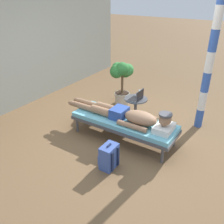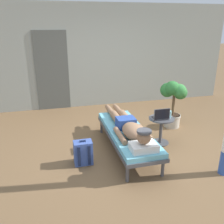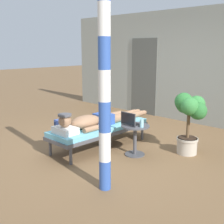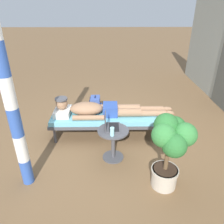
{
  "view_description": "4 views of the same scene",
  "coord_description": "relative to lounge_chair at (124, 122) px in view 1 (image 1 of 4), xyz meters",
  "views": [
    {
      "loc": [
        -3.52,
        -2.05,
        2.55
      ],
      "look_at": [
        -0.11,
        0.15,
        0.45
      ],
      "focal_mm": 38.75,
      "sensor_mm": 36.0,
      "label": 1
    },
    {
      "loc": [
        -1.45,
        -3.97,
        2.22
      ],
      "look_at": [
        -0.38,
        0.13,
        0.68
      ],
      "focal_mm": 39.62,
      "sensor_mm": 36.0,
      "label": 2
    },
    {
      "loc": [
        3.54,
        -3.61,
        1.79
      ],
      "look_at": [
        0.07,
        -0.07,
        0.68
      ],
      "focal_mm": 46.31,
      "sensor_mm": 36.0,
      "label": 3
    },
    {
      "loc": [
        3.35,
        -0.08,
        2.26
      ],
      "look_at": [
        -0.09,
        -0.02,
        0.5
      ],
      "focal_mm": 34.57,
      "sensor_mm": 36.0,
      "label": 4
    }
  ],
  "objects": [
    {
      "name": "potted_plant",
      "position": [
        1.32,
        0.84,
        0.35
      ],
      "size": [
        0.59,
        0.55,
        1.06
      ],
      "color": "#BFB29E",
      "rests_on": "ground"
    },
    {
      "name": "drink_glass",
      "position": [
        0.87,
        0.12,
        0.24
      ],
      "size": [
        0.06,
        0.06,
        0.13
      ],
      "primitive_type": "cylinder",
      "color": "#99D8E5",
      "rests_on": "side_table"
    },
    {
      "name": "backpack",
      "position": [
        -0.83,
        -0.22,
        -0.15
      ],
      "size": [
        0.3,
        0.26,
        0.42
      ],
      "color": "#3F59A5",
      "rests_on": "ground"
    },
    {
      "name": "laptop",
      "position": [
        0.66,
        0.09,
        0.24
      ],
      "size": [
        0.31,
        0.24,
        0.23
      ],
      "color": "#4C4C51",
      "rests_on": "side_table"
    },
    {
      "name": "house_wall_back",
      "position": [
        -0.0,
        2.86,
        1.0
      ],
      "size": [
        7.6,
        0.2,
        2.7
      ],
      "primitive_type": "cube",
      "color": "#999E93",
      "rests_on": "ground"
    },
    {
      "name": "person_reclining",
      "position": [
        -0.0,
        -0.1,
        0.17
      ],
      "size": [
        0.53,
        2.17,
        0.33
      ],
      "color": "white",
      "rests_on": "lounge_chair"
    },
    {
      "name": "side_table",
      "position": [
        0.72,
        0.14,
        0.01
      ],
      "size": [
        0.48,
        0.48,
        0.52
      ],
      "color": "#4C4C51",
      "rests_on": "ground"
    },
    {
      "name": "lounge_chair",
      "position": [
        0.0,
        0.0,
        0.0
      ],
      "size": [
        0.66,
        1.98,
        0.42
      ],
      "color": "#4C4C51",
      "rests_on": "ground"
    },
    {
      "name": "porch_post",
      "position": [
        1.23,
        -1.06,
        1.0
      ],
      "size": [
        0.15,
        0.15,
        2.69
      ],
      "color": "#3359B2",
      "rests_on": "ground"
    },
    {
      "name": "ground_plane",
      "position": [
        0.17,
        0.15,
        -0.35
      ],
      "size": [
        40.0,
        40.0,
        0.0
      ],
      "primitive_type": "plane",
      "color": "brown"
    }
  ]
}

